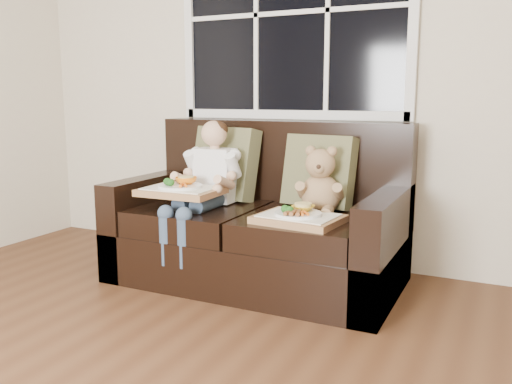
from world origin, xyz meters
The scene contains 8 objects.
window_back centered at (-0.20, 2.48, 1.65)m, with size 1.62×0.04×1.37m.
loveseat centered at (-0.20, 2.02, 0.31)m, with size 1.70×0.92×0.96m.
pillow_left centered at (-0.54, 2.17, 0.68)m, with size 0.50×0.31×0.48m.
pillow_right centered at (0.11, 2.17, 0.67)m, with size 0.46×0.25×0.45m.
child centered at (-0.51, 1.90, 0.63)m, with size 0.35×0.59×0.80m.
teddy_bear centered at (0.17, 2.01, 0.61)m, with size 0.26×0.32×0.41m.
tray_left centered at (-0.58, 1.72, 0.58)m, with size 0.46×0.35×0.10m.
tray_right centered at (0.16, 1.72, 0.48)m, with size 0.47×0.38×0.10m.
Camera 1 is at (1.17, -0.92, 1.12)m, focal length 38.00 mm.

